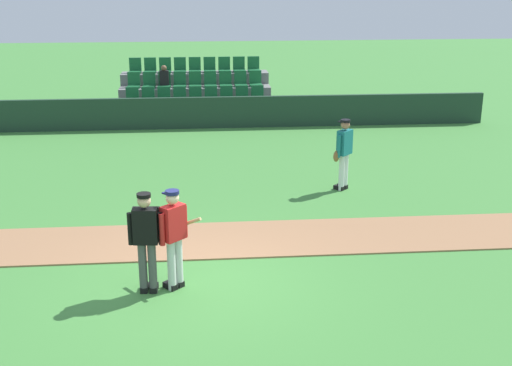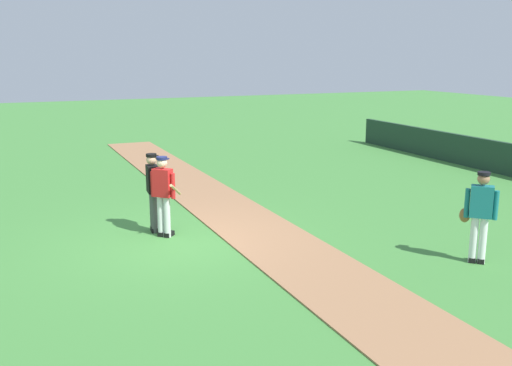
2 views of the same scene
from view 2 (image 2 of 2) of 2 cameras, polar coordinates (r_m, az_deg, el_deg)
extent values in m
plane|color=#42843A|center=(12.28, -8.04, -5.70)|extent=(80.00, 80.00, 0.00)
cube|color=#9E704C|center=(12.88, 0.00, -4.63)|extent=(28.00, 1.86, 0.03)
cylinder|color=silver|center=(12.48, -9.50, -3.30)|extent=(0.14, 0.14, 0.90)
cylinder|color=silver|center=(12.40, -8.87, -3.38)|extent=(0.14, 0.14, 0.90)
cube|color=black|center=(12.64, -9.29, -4.97)|extent=(0.27, 0.27, 0.10)
cube|color=black|center=(12.56, -8.67, -5.07)|extent=(0.27, 0.27, 0.10)
cube|color=red|center=(12.26, -9.31, 0.03)|extent=(0.44, 0.43, 0.60)
cylinder|color=red|center=(12.40, -10.29, -0.10)|extent=(0.09, 0.09, 0.55)
cylinder|color=red|center=(12.14, -8.30, -0.30)|extent=(0.09, 0.09, 0.55)
sphere|color=beige|center=(12.17, -9.38, 2.01)|extent=(0.22, 0.22, 0.22)
cylinder|color=#191E4C|center=(12.15, -9.40, 2.47)|extent=(0.23, 0.23, 0.06)
cube|color=#191E4C|center=(12.24, -9.15, 2.41)|extent=(0.21, 0.21, 0.02)
cylinder|color=tan|center=(12.24, -8.05, -0.66)|extent=(0.72, 0.44, 0.41)
cylinder|color=#4C4C4C|center=(12.91, -10.26, -2.79)|extent=(0.14, 0.14, 0.90)
cylinder|color=#4C4C4C|center=(12.76, -10.15, -2.97)|extent=(0.14, 0.14, 0.90)
cube|color=black|center=(13.03, -9.93, -4.46)|extent=(0.14, 0.27, 0.10)
cube|color=black|center=(12.88, -9.82, -4.66)|extent=(0.14, 0.27, 0.10)
cube|color=black|center=(12.66, -10.34, 0.39)|extent=(0.42, 0.25, 0.60)
cylinder|color=black|center=(12.91, -10.50, 0.40)|extent=(0.09, 0.09, 0.55)
cylinder|color=black|center=(12.43, -10.15, -0.06)|extent=(0.09, 0.09, 0.55)
sphere|color=tan|center=(12.57, -10.41, 2.31)|extent=(0.22, 0.22, 0.22)
cylinder|color=black|center=(12.56, -10.43, 2.76)|extent=(0.23, 0.23, 0.06)
cube|color=black|center=(12.58, -9.98, 2.65)|extent=(0.19, 0.14, 0.02)
cube|color=black|center=(12.68, -9.76, 0.44)|extent=(0.45, 0.12, 0.56)
cylinder|color=white|center=(11.54, 20.92, -5.32)|extent=(0.14, 0.14, 0.90)
cylinder|color=white|center=(11.54, 21.72, -5.38)|extent=(0.14, 0.14, 0.90)
cube|color=black|center=(11.72, 20.77, -7.09)|extent=(0.27, 0.27, 0.10)
cube|color=black|center=(11.72, 21.55, -7.15)|extent=(0.27, 0.27, 0.10)
cube|color=#197075|center=(11.34, 21.62, -1.74)|extent=(0.44, 0.44, 0.60)
cylinder|color=#197075|center=(11.35, 20.34, -1.89)|extent=(0.09, 0.09, 0.55)
cylinder|color=#197075|center=(11.36, 22.86, -2.08)|extent=(0.09, 0.09, 0.55)
sphere|color=#9E7051|center=(11.25, 21.80, 0.39)|extent=(0.22, 0.22, 0.22)
cylinder|color=black|center=(11.23, 21.84, 0.88)|extent=(0.23, 0.23, 0.06)
cube|color=black|center=(11.33, 21.82, 0.83)|extent=(0.21, 0.21, 0.02)
ellipsoid|color=brown|center=(11.46, 20.15, -3.03)|extent=(0.23, 0.23, 0.28)
camera|label=1|loc=(13.39, -59.09, 12.51)|focal=46.61mm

